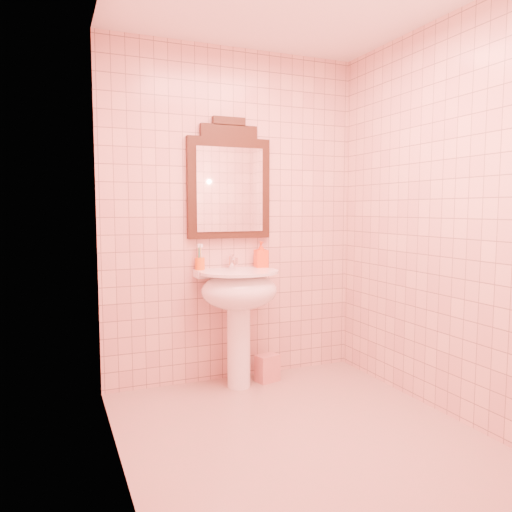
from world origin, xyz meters
name	(u,v)px	position (x,y,z in m)	size (l,w,h in m)	color
floor	(300,435)	(0.00, 0.00, 0.00)	(2.20, 2.20, 0.00)	tan
back_wall	(234,217)	(0.00, 1.10, 1.25)	(2.00, 0.02, 2.50)	beige
pedestal_sink	(239,298)	(-0.05, 0.87, 0.66)	(0.58, 0.58, 0.86)	white
faucet	(232,261)	(-0.05, 1.01, 0.92)	(0.04, 0.16, 0.11)	white
mirror	(229,183)	(-0.05, 1.07, 1.50)	(0.64, 0.06, 0.90)	black
toothbrush_cup	(200,263)	(-0.29, 1.05, 0.91)	(0.07, 0.07, 0.17)	orange
soap_dispenser	(261,254)	(0.19, 1.01, 0.96)	(0.09, 0.09, 0.20)	#F14314
towel	(267,368)	(0.20, 0.91, 0.10)	(0.17, 0.11, 0.20)	#E08A84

